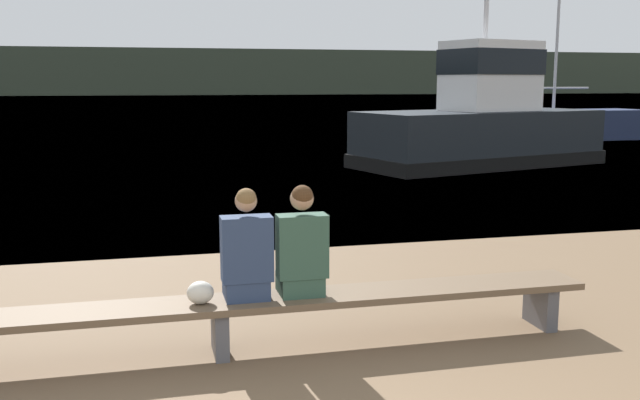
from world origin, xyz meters
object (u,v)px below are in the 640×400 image
at_px(shopping_bag, 200,293).
at_px(moored_sailboat, 560,124).
at_px(bench_main, 219,311).
at_px(person_left, 246,253).
at_px(tugboat_red, 481,127).
at_px(person_right, 302,249).

relative_size(shopping_bag, moored_sailboat, 0.03).
distance_m(bench_main, shopping_bag, 0.25).
distance_m(person_left, shopping_bag, 0.52).
bearing_deg(tugboat_red, person_left, 130.33).
bearing_deg(moored_sailboat, person_right, 141.16).
xyz_separation_m(person_left, tugboat_red, (8.54, 12.74, 0.21)).
xyz_separation_m(tugboat_red, moored_sailboat, (7.31, 7.55, -0.47)).
xyz_separation_m(shopping_bag, tugboat_red, (8.95, 12.77, 0.53)).
distance_m(bench_main, tugboat_red, 15.50).
distance_m(bench_main, person_right, 0.90).
bearing_deg(tugboat_red, person_right, 131.89).
xyz_separation_m(bench_main, tugboat_red, (8.79, 12.74, 0.71)).
height_order(person_left, moored_sailboat, moored_sailboat).
bearing_deg(person_right, tugboat_red, 57.72).
distance_m(person_left, person_right, 0.49).
height_order(shopping_bag, tugboat_red, tugboat_red).
xyz_separation_m(person_right, shopping_bag, (-0.90, -0.03, -0.33)).
height_order(tugboat_red, moored_sailboat, moored_sailboat).
height_order(bench_main, moored_sailboat, moored_sailboat).
distance_m(person_right, shopping_bag, 0.96).
relative_size(bench_main, moored_sailboat, 0.78).
bearing_deg(person_right, shopping_bag, -177.79).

